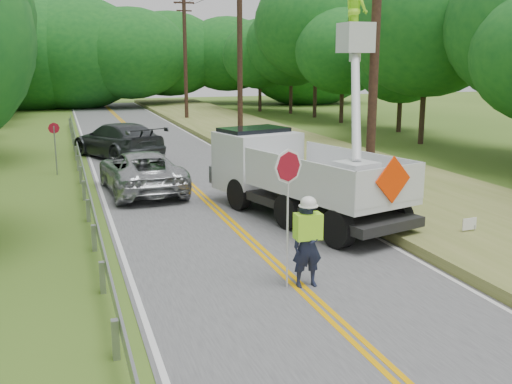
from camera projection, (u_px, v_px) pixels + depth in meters
name	position (u px, v px, depth m)	size (l,w,h in m)	color
ground	(365.00, 349.00, 10.17)	(140.00, 140.00, 0.00)	#39581A
road	(192.00, 187.00, 23.14)	(7.20, 96.00, 0.03)	#48484A
guardrail	(84.00, 175.00, 22.63)	(0.18, 48.00, 0.77)	gray
utility_poles	(285.00, 51.00, 26.32)	(1.60, 43.30, 10.00)	black
tall_grass_verge	(355.00, 173.00, 25.29)	(7.00, 96.00, 0.30)	#5D6B2B
treeline_right	(390.00, 37.00, 37.95)	(11.44, 51.74, 12.31)	#332319
treeline_horizon	(110.00, 54.00, 61.14)	(56.39, 14.87, 11.86)	#124D1A
flagger	(307.00, 238.00, 12.74)	(1.15, 0.47, 3.05)	#191E33
bucket_truck	(290.00, 163.00, 18.98)	(4.61, 7.81, 7.19)	black
suv_silver	(141.00, 171.00, 22.06)	(2.58, 5.59, 1.55)	#A2A6A9
suv_darkgrey	(118.00, 140.00, 29.79)	(2.49, 6.11, 1.77)	#35393C
stop_sign_permanent	(55.00, 141.00, 25.22)	(0.48, 0.12, 2.27)	gray
yard_sign	(469.00, 225.00, 16.06)	(0.46, 0.07, 0.67)	white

